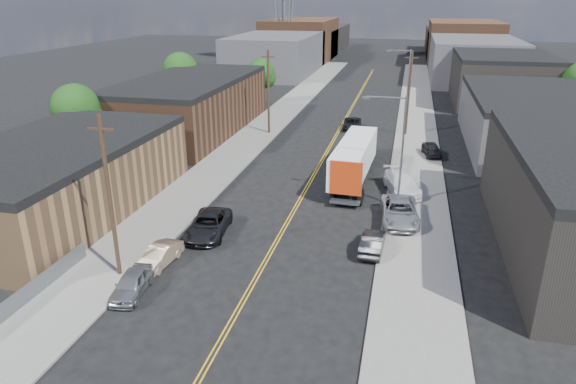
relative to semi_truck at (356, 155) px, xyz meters
The scene contains 31 objects.
ground 29.32m from the semi_truck, 97.60° to the left, with size 260.00×260.00×0.00m, color black.
centerline 14.67m from the semi_truck, 105.47° to the left, with size 0.32×120.00×0.01m, color gold.
sidewalk_left 19.46m from the semi_truck, 133.73° to the left, with size 5.00×140.00×0.15m, color slate.
sidewalk_right 15.22m from the semi_truck, 68.05° to the left, with size 5.00×140.00×0.15m, color slate.
warehouse_tan 25.46m from the semi_truck, 149.22° to the right, with size 12.00×22.00×5.60m.
warehouse_brown 25.45m from the semi_truck, 149.32° to the left, with size 12.00×26.00×6.60m.
industrial_right_b 23.53m from the semi_truck, 39.55° to the left, with size 14.00×24.00×6.10m.
industrial_right_c 44.84m from the semi_truck, 66.13° to the left, with size 14.00×22.00×7.60m.
skyline_left_a 68.31m from the semi_truck, 110.46° to the left, with size 16.00×30.00×8.00m, color #343436.
skyline_right_a 66.00m from the semi_truck, 75.85° to the left, with size 16.00×30.00×8.00m, color #343436.
skyline_left_b 92.16m from the semi_truck, 105.02° to the left, with size 16.00×26.00×10.00m, color #4D2F1F.
skyline_right_b 90.47m from the semi_truck, 79.72° to the left, with size 16.00×26.00×10.00m, color #4D2F1F.
skyline_left_c 111.57m from the semi_truck, 102.35° to the left, with size 16.00×40.00×7.00m, color black.
skyline_right_c 110.17m from the semi_truck, 81.58° to the left, with size 16.00×40.00×7.00m, color black.
streetlight_near 7.73m from the semi_truck, 58.24° to the right, with size 3.39×0.25×9.00m.
streetlight_far 29.38m from the semi_truck, 82.67° to the left, with size 3.39×0.25×9.00m.
utility_pole_left_near 24.42m from the semi_truck, 119.86° to the right, with size 1.60×0.26×10.00m.
utility_pole_left_far 18.69m from the semi_truck, 130.81° to the left, with size 1.60×0.26×10.00m.
utility_pole_right 17.76m from the semi_truck, 75.68° to the left, with size 1.60×0.26×10.00m.
tree_left_near 27.98m from the semi_truck, behind, with size 4.85×4.76×7.91m.
tree_left_mid 36.86m from the semi_truck, 139.23° to the left, with size 5.10×5.04×8.37m.
tree_left_far 35.81m from the semi_truck, 119.90° to the left, with size 4.35×4.20×6.97m.
semi_truck is the anchor object (origin of this frame).
car_left_a 24.98m from the semi_truck, 114.32° to the right, with size 1.58×3.92×1.34m, color #929596.
car_left_b 21.89m from the semi_truck, 118.05° to the right, with size 1.36×3.90×1.29m, color #A08369.
car_left_c 16.96m from the semi_truck, 121.66° to the right, with size 2.51×5.44×1.51m, color black.
car_right_oncoming 14.70m from the semi_truck, 79.23° to the right, with size 1.42×4.06×1.34m, color black.
car_right_lot_a 10.32m from the semi_truck, 64.98° to the right, with size 2.67×5.80×1.61m, color #A3A4A8.
car_right_lot_b 5.49m from the semi_truck, 35.80° to the right, with size 2.30×5.67×1.64m, color white.
car_right_lot_c 11.19m from the semi_truck, 50.04° to the left, with size 1.59×3.95×1.35m, color black.
car_ahead_truck 18.85m from the semi_truck, 97.24° to the left, with size 2.23×4.83×1.34m, color black.
Camera 1 is at (8.06, -14.39, 16.15)m, focal length 32.00 mm.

